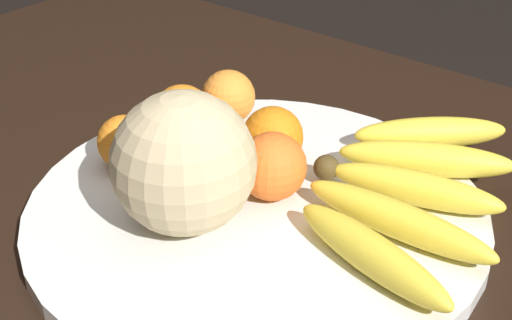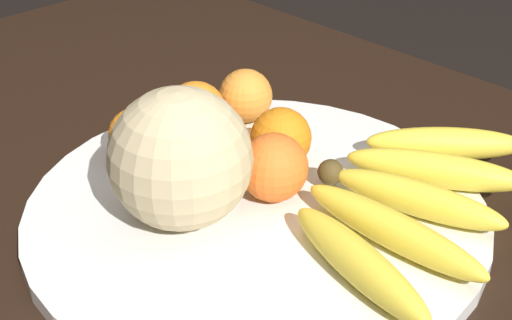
% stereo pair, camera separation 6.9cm
% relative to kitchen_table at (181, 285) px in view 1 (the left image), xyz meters
% --- Properties ---
extents(kitchen_table, '(1.29, 1.01, 0.74)m').
position_rel_kitchen_table_xyz_m(kitchen_table, '(0.00, 0.00, 0.00)').
color(kitchen_table, black).
rests_on(kitchen_table, ground_plane).
extents(fruit_bowl, '(0.46, 0.46, 0.02)m').
position_rel_kitchen_table_xyz_m(fruit_bowl, '(0.07, 0.05, 0.11)').
color(fruit_bowl, white).
rests_on(fruit_bowl, kitchen_table).
extents(melon, '(0.14, 0.14, 0.14)m').
position_rel_kitchen_table_xyz_m(melon, '(0.04, -0.02, 0.18)').
color(melon, '#C6B284').
rests_on(melon, fruit_bowl).
extents(banana_bunch, '(0.23, 0.34, 0.04)m').
position_rel_kitchen_table_xyz_m(banana_bunch, '(0.19, 0.14, 0.14)').
color(banana_bunch, '#473819').
rests_on(banana_bunch, fruit_bowl).
extents(orange_front_left, '(0.06, 0.06, 0.06)m').
position_rel_kitchen_table_xyz_m(orange_front_left, '(-0.08, 0.01, 0.15)').
color(orange_front_left, orange).
rests_on(orange_front_left, fruit_bowl).
extents(orange_front_right, '(0.06, 0.06, 0.06)m').
position_rel_kitchen_table_xyz_m(orange_front_right, '(-0.07, 0.16, 0.15)').
color(orange_front_right, orange).
rests_on(orange_front_right, fruit_bowl).
extents(orange_mid_center, '(0.07, 0.07, 0.07)m').
position_rel_kitchen_table_xyz_m(orange_mid_center, '(0.04, 0.12, 0.15)').
color(orange_mid_center, orange).
rests_on(orange_mid_center, fruit_bowl).
extents(orange_back_left, '(0.07, 0.07, 0.07)m').
position_rel_kitchen_table_xyz_m(orange_back_left, '(-0.07, 0.09, 0.15)').
color(orange_back_left, orange).
rests_on(orange_back_left, fruit_bowl).
extents(orange_back_right, '(0.06, 0.06, 0.06)m').
position_rel_kitchen_table_xyz_m(orange_back_right, '(-0.02, 0.06, 0.15)').
color(orange_back_right, orange).
rests_on(orange_back_right, fruit_bowl).
extents(orange_top_small, '(0.07, 0.07, 0.07)m').
position_rel_kitchen_table_xyz_m(orange_top_small, '(0.07, 0.07, 0.15)').
color(orange_top_small, orange).
rests_on(orange_top_small, fruit_bowl).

